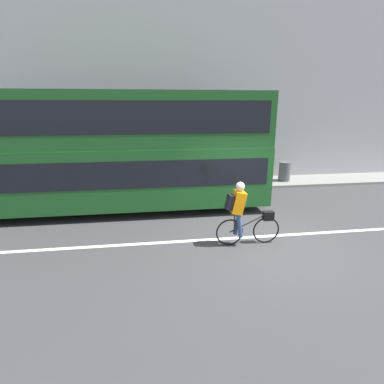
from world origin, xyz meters
The scene contains 7 objects.
ground_plane centered at (0.00, 0.00, 0.00)m, with size 80.00×80.00×0.00m, color #38383A.
road_center_line centered at (0.00, 0.25, 0.00)m, with size 50.00×0.14×0.01m, color silver.
sidewalk_curb centered at (0.00, 5.69, 0.05)m, with size 60.00×1.80×0.11m.
building_facade centered at (0.00, 6.74, 4.28)m, with size 60.00×0.30×8.56m.
bus centered at (-3.79, 3.08, 2.09)m, with size 9.71×2.50×3.78m.
cyclist_on_bike centered at (-0.50, -0.11, 0.87)m, with size 1.63×0.32×1.62m.
trash_bin centered at (3.23, 5.60, 0.53)m, with size 0.51×0.51×0.84m.
Camera 1 is at (-2.68, -6.75, 3.37)m, focal length 28.00 mm.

